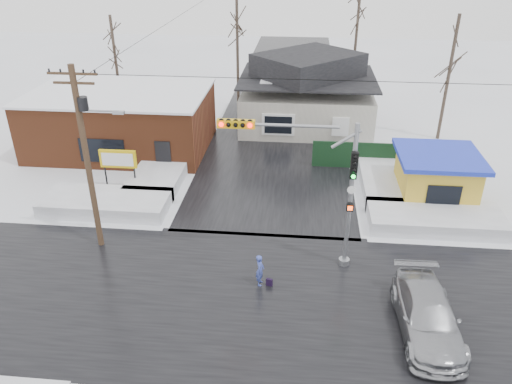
# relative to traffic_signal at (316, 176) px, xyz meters

# --- Properties ---
(ground) EXTENTS (120.00, 120.00, 0.00)m
(ground) POSITION_rel_traffic_signal_xyz_m (-2.43, -2.97, -4.54)
(ground) COLOR white
(ground) RESTS_ON ground
(road_ns) EXTENTS (10.00, 120.00, 0.02)m
(road_ns) POSITION_rel_traffic_signal_xyz_m (-2.43, -2.97, -4.53)
(road_ns) COLOR black
(road_ns) RESTS_ON ground
(road_ew) EXTENTS (120.00, 10.00, 0.02)m
(road_ew) POSITION_rel_traffic_signal_xyz_m (-2.43, -2.97, -4.53)
(road_ew) COLOR black
(road_ew) RESTS_ON ground
(snowbank_nw) EXTENTS (7.00, 3.00, 0.80)m
(snowbank_nw) POSITION_rel_traffic_signal_xyz_m (-11.43, 4.03, -4.14)
(snowbank_nw) COLOR white
(snowbank_nw) RESTS_ON ground
(snowbank_ne) EXTENTS (7.00, 3.00, 0.80)m
(snowbank_ne) POSITION_rel_traffic_signal_xyz_m (6.57, 4.03, -4.14)
(snowbank_ne) COLOR white
(snowbank_ne) RESTS_ON ground
(snowbank_nside_w) EXTENTS (3.00, 8.00, 0.80)m
(snowbank_nside_w) POSITION_rel_traffic_signal_xyz_m (-9.43, 9.03, -4.14)
(snowbank_nside_w) COLOR white
(snowbank_nside_w) RESTS_ON ground
(snowbank_nside_e) EXTENTS (3.00, 8.00, 0.80)m
(snowbank_nside_e) POSITION_rel_traffic_signal_xyz_m (4.57, 9.03, -4.14)
(snowbank_nside_e) COLOR white
(snowbank_nside_e) RESTS_ON ground
(traffic_signal) EXTENTS (6.05, 0.68, 7.00)m
(traffic_signal) POSITION_rel_traffic_signal_xyz_m (0.00, 0.00, 0.00)
(traffic_signal) COLOR gray
(traffic_signal) RESTS_ON ground
(utility_pole) EXTENTS (3.15, 0.44, 9.00)m
(utility_pole) POSITION_rel_traffic_signal_xyz_m (-10.36, 0.53, 0.57)
(utility_pole) COLOR #382619
(utility_pole) RESTS_ON ground
(brick_building) EXTENTS (12.20, 8.20, 4.12)m
(brick_building) POSITION_rel_traffic_signal_xyz_m (-13.43, 13.03, -2.46)
(brick_building) COLOR brown
(brick_building) RESTS_ON ground
(marquee_sign) EXTENTS (2.20, 0.21, 2.55)m
(marquee_sign) POSITION_rel_traffic_signal_xyz_m (-11.43, 6.53, -2.62)
(marquee_sign) COLOR black
(marquee_sign) RESTS_ON ground
(house) EXTENTS (10.40, 8.40, 5.76)m
(house) POSITION_rel_traffic_signal_xyz_m (-0.43, 19.03, -1.92)
(house) COLOR beige
(house) RESTS_ON ground
(kiosk) EXTENTS (4.60, 4.60, 2.88)m
(kiosk) POSITION_rel_traffic_signal_xyz_m (7.07, 7.03, -3.08)
(kiosk) COLOR gold
(kiosk) RESTS_ON ground
(fence) EXTENTS (8.00, 0.12, 1.80)m
(fence) POSITION_rel_traffic_signal_xyz_m (4.07, 11.03, -3.64)
(fence) COLOR black
(fence) RESTS_ON ground
(tree_far_left) EXTENTS (3.00, 3.00, 10.00)m
(tree_far_left) POSITION_rel_traffic_signal_xyz_m (-6.43, 23.03, 3.41)
(tree_far_left) COLOR #332821
(tree_far_left) RESTS_ON ground
(tree_far_right) EXTENTS (3.00, 3.00, 9.00)m
(tree_far_right) POSITION_rel_traffic_signal_xyz_m (9.57, 17.03, 2.62)
(tree_far_right) COLOR #332821
(tree_far_right) RESTS_ON ground
(tree_far_west) EXTENTS (3.00, 3.00, 8.00)m
(tree_far_west) POSITION_rel_traffic_signal_xyz_m (-16.43, 21.03, 1.82)
(tree_far_west) COLOR #332821
(tree_far_west) RESTS_ON ground
(pedestrian) EXTENTS (0.36, 0.55, 1.50)m
(pedestrian) POSITION_rel_traffic_signal_xyz_m (-2.23, -1.85, -3.79)
(pedestrian) COLOR #3A4AA5
(pedestrian) RESTS_ON ground
(car) EXTENTS (2.30, 5.38, 1.55)m
(car) POSITION_rel_traffic_signal_xyz_m (4.46, -4.14, -3.77)
(car) COLOR #A0A2A7
(car) RESTS_ON ground
(shopping_bag) EXTENTS (0.30, 0.20, 0.35)m
(shopping_bag) POSITION_rel_traffic_signal_xyz_m (-1.81, -1.93, -4.36)
(shopping_bag) COLOR black
(shopping_bag) RESTS_ON ground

